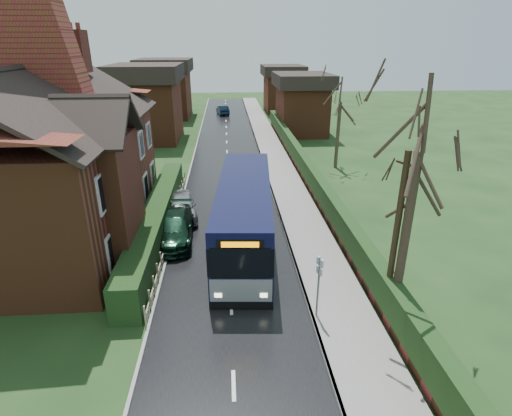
{
  "coord_description": "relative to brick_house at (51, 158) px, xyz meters",
  "views": [
    {
      "loc": [
        0.0,
        -15.16,
        9.72
      ],
      "look_at": [
        1.41,
        3.7,
        1.8
      ],
      "focal_mm": 28.0,
      "sensor_mm": 36.0,
      "label": 1
    }
  ],
  "objects": [
    {
      "name": "bus",
      "position": [
        9.53,
        -1.62,
        -2.71
      ],
      "size": [
        3.36,
        11.21,
        3.36
      ],
      "rotation": [
        0.0,
        0.0,
        -0.08
      ],
      "color": "black",
      "rests_on": "ground"
    },
    {
      "name": "tree_right_near",
      "position": [
        14.73,
        -8.16,
        2.62
      ],
      "size": [
        4.34,
        4.34,
        9.36
      ],
      "color": "#31261D",
      "rests_on": "ground"
    },
    {
      "name": "car_green",
      "position": [
        5.83,
        -0.78,
        -3.66
      ],
      "size": [
        2.07,
        4.93,
        1.42
      ],
      "primitive_type": "imported",
      "rotation": [
        0.0,
        0.0,
        0.02
      ],
      "color": "black",
      "rests_on": "ground"
    },
    {
      "name": "kerb_left",
      "position": [
        5.68,
        5.22,
        -4.33
      ],
      "size": [
        0.12,
        100.0,
        0.1
      ],
      "primitive_type": "cube",
      "color": "gray",
      "rests_on": "ground"
    },
    {
      "name": "pavement",
      "position": [
        12.98,
        5.22,
        -4.31
      ],
      "size": [
        2.5,
        100.0,
        0.14
      ],
      "primitive_type": "cube",
      "color": "slate",
      "rests_on": "ground"
    },
    {
      "name": "telegraph_pole",
      "position": [
        14.53,
        -7.87,
        -1.08
      ],
      "size": [
        0.41,
        0.8,
        6.51
      ],
      "rotation": [
        0.0,
        0.0,
        0.42
      ],
      "color": "black",
      "rests_on": "ground"
    },
    {
      "name": "road",
      "position": [
        8.73,
        5.22,
        -4.37
      ],
      "size": [
        6.0,
        100.0,
        0.02
      ],
      "primitive_type": "cube",
      "color": "black",
      "rests_on": "ground"
    },
    {
      "name": "kerb_right",
      "position": [
        11.78,
        5.22,
        -4.31
      ],
      "size": [
        0.12,
        100.0,
        0.14
      ],
      "primitive_type": "cube",
      "color": "gray",
      "rests_on": "ground"
    },
    {
      "name": "ground",
      "position": [
        8.73,
        -4.78,
        -4.38
      ],
      "size": [
        140.0,
        140.0,
        0.0
      ],
      "primitive_type": "plane",
      "color": "#2E4E21",
      "rests_on": "ground"
    },
    {
      "name": "right_wall_hedge",
      "position": [
        14.53,
        5.22,
        -3.36
      ],
      "size": [
        0.6,
        50.0,
        1.8
      ],
      "color": "brown",
      "rests_on": "ground"
    },
    {
      "name": "tree_right_far",
      "position": [
        17.73,
        11.56,
        1.32
      ],
      "size": [
        3.94,
        3.94,
        7.62
      ],
      "color": "#3A2F22",
      "rests_on": "ground"
    },
    {
      "name": "brick_house",
      "position": [
        0.0,
        0.0,
        0.0
      ],
      "size": [
        9.3,
        14.6,
        10.3
      ],
      "color": "brown",
      "rests_on": "ground"
    },
    {
      "name": "front_hedge",
      "position": [
        4.83,
        0.22,
        -3.58
      ],
      "size": [
        1.2,
        16.0,
        1.6
      ],
      "primitive_type": "cube",
      "color": "#1B3213",
      "rests_on": "ground"
    },
    {
      "name": "picket_fence",
      "position": [
        5.58,
        0.22,
        -3.93
      ],
      "size": [
        0.1,
        16.0,
        0.9
      ],
      "primitive_type": null,
      "color": "gray",
      "rests_on": "ground"
    },
    {
      "name": "car_silver",
      "position": [
        5.93,
        2.21,
        -3.67
      ],
      "size": [
        2.3,
        4.35,
        1.41
      ],
      "primitive_type": "imported",
      "rotation": [
        0.0,
        0.0,
        0.16
      ],
      "color": "#BDBBC1",
      "rests_on": "ground"
    },
    {
      "name": "car_distant",
      "position": [
        8.28,
        38.24,
        -3.74
      ],
      "size": [
        2.02,
        4.06,
        1.28
      ],
      "primitive_type": "imported",
      "rotation": [
        0.0,
        0.0,
        3.32
      ],
      "color": "black",
      "rests_on": "ground"
    },
    {
      "name": "tree_house_side",
      "position": [
        -1.08,
        5.62,
        2.75
      ],
      "size": [
        4.19,
        4.19,
        9.53
      ],
      "color": "#372820",
      "rests_on": "ground"
    },
    {
      "name": "bus_stop_sign",
      "position": [
        11.93,
        -7.78,
        -2.63
      ],
      "size": [
        0.18,
        0.39,
        2.64
      ],
      "rotation": [
        0.0,
        0.0,
        0.33
      ],
      "color": "slate",
      "rests_on": "ground"
    }
  ]
}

